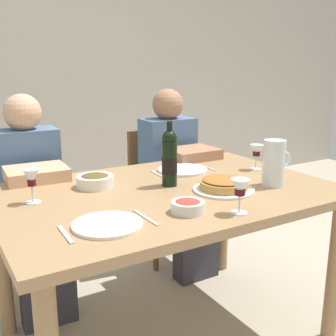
# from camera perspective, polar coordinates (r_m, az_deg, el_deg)

# --- Properties ---
(ground_plane) EXTENTS (8.00, 8.00, 0.00)m
(ground_plane) POSITION_cam_1_polar(r_m,az_deg,el_deg) (2.20, -0.10, -22.27)
(ground_plane) COLOR #B2A893
(back_wall) EXTENTS (8.00, 0.10, 2.80)m
(back_wall) POSITION_cam_1_polar(r_m,az_deg,el_deg) (3.88, -18.03, 14.87)
(back_wall) COLOR #B2ADA3
(back_wall) RESTS_ON ground
(dining_table) EXTENTS (1.50, 1.00, 0.76)m
(dining_table) POSITION_cam_1_polar(r_m,az_deg,el_deg) (1.88, -0.11, -5.68)
(dining_table) COLOR #9E7A51
(dining_table) RESTS_ON ground
(wine_bottle) EXTENTS (0.07, 0.07, 0.30)m
(wine_bottle) POSITION_cam_1_polar(r_m,az_deg,el_deg) (1.88, 0.22, 1.38)
(wine_bottle) COLOR black
(wine_bottle) RESTS_ON dining_table
(water_pitcher) EXTENTS (0.16, 0.10, 0.22)m
(water_pitcher) POSITION_cam_1_polar(r_m,az_deg,el_deg) (1.95, 14.50, 0.32)
(water_pitcher) COLOR silver
(water_pitcher) RESTS_ON dining_table
(baked_tart) EXTENTS (0.28, 0.28, 0.06)m
(baked_tart) POSITION_cam_1_polar(r_m,az_deg,el_deg) (1.84, 7.76, -2.33)
(baked_tart) COLOR silver
(baked_tart) RESTS_ON dining_table
(salad_bowl) EXTENTS (0.13, 0.13, 0.05)m
(salad_bowl) POSITION_cam_1_polar(r_m,az_deg,el_deg) (1.56, 2.76, -5.27)
(salad_bowl) COLOR silver
(salad_bowl) RESTS_ON dining_table
(olive_bowl) EXTENTS (0.17, 0.17, 0.06)m
(olive_bowl) POSITION_cam_1_polar(r_m,az_deg,el_deg) (1.91, -10.12, -1.67)
(olive_bowl) COLOR white
(olive_bowl) RESTS_ON dining_table
(wine_glass_left_diner) EXTENTS (0.06, 0.06, 0.14)m
(wine_glass_left_diner) POSITION_cam_1_polar(r_m,az_deg,el_deg) (1.74, -18.46, -1.57)
(wine_glass_left_diner) COLOR silver
(wine_glass_left_diner) RESTS_ON dining_table
(wine_glass_right_diner) EXTENTS (0.07, 0.07, 0.13)m
(wine_glass_right_diner) POSITION_cam_1_polar(r_m,az_deg,el_deg) (1.56, 9.99, -2.91)
(wine_glass_right_diner) COLOR silver
(wine_glass_right_diner) RESTS_ON dining_table
(wine_glass_centre) EXTENTS (0.07, 0.07, 0.14)m
(wine_glass_centre) POSITION_cam_1_polar(r_m,az_deg,el_deg) (2.23, 12.20, 2.23)
(wine_glass_centre) COLOR silver
(wine_glass_centre) RESTS_ON dining_table
(dinner_plate_left_setting) EXTENTS (0.26, 0.26, 0.01)m
(dinner_plate_left_setting) POSITION_cam_1_polar(r_m,az_deg,el_deg) (2.17, 2.00, -0.26)
(dinner_plate_left_setting) COLOR silver
(dinner_plate_left_setting) RESTS_ON dining_table
(dinner_plate_right_setting) EXTENTS (0.25, 0.25, 0.01)m
(dinner_plate_right_setting) POSITION_cam_1_polar(r_m,az_deg,el_deg) (1.46, -8.42, -7.79)
(dinner_plate_right_setting) COLOR white
(dinner_plate_right_setting) RESTS_ON dining_table
(fork_left_setting) EXTENTS (0.02, 0.16, 0.00)m
(fork_left_setting) POSITION_cam_1_polar(r_m,az_deg,el_deg) (2.10, -1.44, -0.87)
(fork_left_setting) COLOR silver
(fork_left_setting) RESTS_ON dining_table
(knife_left_setting) EXTENTS (0.02, 0.18, 0.00)m
(knife_left_setting) POSITION_cam_1_polar(r_m,az_deg,el_deg) (2.26, 5.21, 0.14)
(knife_left_setting) COLOR silver
(knife_left_setting) RESTS_ON dining_table
(knife_right_setting) EXTENTS (0.01, 0.18, 0.00)m
(knife_right_setting) POSITION_cam_1_polar(r_m,az_deg,el_deg) (1.52, -3.15, -6.89)
(knife_right_setting) COLOR silver
(knife_right_setting) RESTS_ON dining_table
(spoon_right_setting) EXTENTS (0.02, 0.16, 0.00)m
(spoon_right_setting) POSITION_cam_1_polar(r_m,az_deg,el_deg) (1.41, -14.11, -8.94)
(spoon_right_setting) COLOR silver
(spoon_right_setting) RESTS_ON dining_table
(chair_left) EXTENTS (0.42, 0.42, 0.87)m
(chair_left) POSITION_cam_1_polar(r_m,az_deg,el_deg) (2.57, -19.03, -5.03)
(chair_left) COLOR brown
(chair_left) RESTS_ON ground
(diner_left) EXTENTS (0.35, 0.52, 1.16)m
(diner_left) POSITION_cam_1_polar(r_m,az_deg,el_deg) (2.31, -18.26, -3.97)
(diner_left) COLOR #4C6B93
(diner_left) RESTS_ON ground
(chair_right) EXTENTS (0.40, 0.40, 0.87)m
(chair_right) POSITION_cam_1_polar(r_m,az_deg,el_deg) (2.86, -1.28, -2.28)
(chair_right) COLOR brown
(chair_right) RESTS_ON ground
(diner_right) EXTENTS (0.34, 0.50, 1.16)m
(diner_right) POSITION_cam_1_polar(r_m,az_deg,el_deg) (2.64, 1.28, -1.02)
(diner_right) COLOR #4C6B93
(diner_right) RESTS_ON ground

